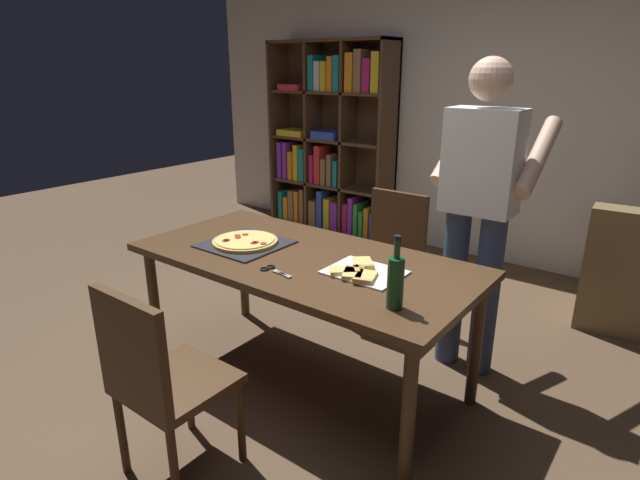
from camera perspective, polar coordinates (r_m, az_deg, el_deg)
ground_plane at (r=3.05m, az=-1.77°, el=-15.15°), size 12.00×12.00×0.00m
back_wall at (r=4.83m, az=18.50°, el=14.34°), size 6.40×0.10×2.80m
dining_table at (r=2.72m, az=-1.92°, el=-3.21°), size 1.84×0.89×0.75m
chair_near_camera at (r=2.24m, az=-17.58°, el=-14.22°), size 0.42×0.42×0.90m
chair_far_side at (r=3.51m, az=7.78°, el=-1.17°), size 0.42×0.42×0.90m
bookshelf at (r=5.42m, az=1.19°, el=10.43°), size 1.40×0.35×1.95m
person_serving_pizza at (r=2.91m, az=17.34°, el=4.00°), size 0.55×0.54×1.75m
pepperoni_pizza_on_tray at (r=2.90m, az=-8.35°, el=-0.23°), size 0.42×0.42×0.04m
pizza_slices_on_towel at (r=2.47m, az=4.53°, el=-3.54°), size 0.36×0.31×0.03m
wine_bottle at (r=2.11m, az=8.42°, el=-4.58°), size 0.07×0.07×0.32m
kitchen_scissors at (r=2.51m, az=-5.29°, el=-3.34°), size 0.20×0.09×0.01m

